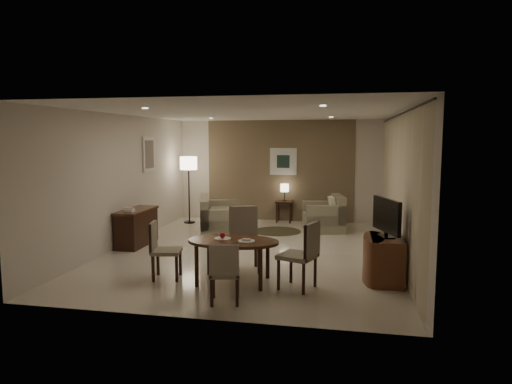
% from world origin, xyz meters
% --- Properties ---
extents(room_shell, '(5.50, 7.00, 2.70)m').
position_xyz_m(room_shell, '(0.00, 0.40, 1.35)').
color(room_shell, beige).
rests_on(room_shell, ground).
extents(taupe_accent, '(3.96, 0.03, 2.70)m').
position_xyz_m(taupe_accent, '(0.00, 3.48, 1.35)').
color(taupe_accent, brown).
rests_on(taupe_accent, wall_back).
extents(curtain_wall, '(0.08, 6.70, 2.58)m').
position_xyz_m(curtain_wall, '(2.68, 0.00, 1.32)').
color(curtain_wall, beige).
rests_on(curtain_wall, wall_right).
extents(curtain_rod, '(0.03, 6.80, 0.03)m').
position_xyz_m(curtain_rod, '(2.68, 0.00, 2.64)').
color(curtain_rod, black).
rests_on(curtain_rod, wall_right).
extents(art_back_frame, '(0.72, 0.03, 0.72)m').
position_xyz_m(art_back_frame, '(0.10, 3.46, 1.60)').
color(art_back_frame, silver).
rests_on(art_back_frame, wall_back).
extents(art_back_canvas, '(0.34, 0.01, 0.34)m').
position_xyz_m(art_back_canvas, '(0.10, 3.44, 1.60)').
color(art_back_canvas, '#1A2F26').
rests_on(art_back_canvas, wall_back).
extents(art_left_frame, '(0.03, 0.60, 0.80)m').
position_xyz_m(art_left_frame, '(-2.72, 1.20, 1.85)').
color(art_left_frame, silver).
rests_on(art_left_frame, wall_left).
extents(art_left_canvas, '(0.01, 0.46, 0.64)m').
position_xyz_m(art_left_canvas, '(-2.71, 1.20, 1.85)').
color(art_left_canvas, gray).
rests_on(art_left_canvas, wall_left).
extents(downlight_nl, '(0.10, 0.10, 0.01)m').
position_xyz_m(downlight_nl, '(-1.40, -1.80, 2.69)').
color(downlight_nl, white).
rests_on(downlight_nl, ceiling).
extents(downlight_nr, '(0.10, 0.10, 0.01)m').
position_xyz_m(downlight_nr, '(1.40, -1.80, 2.69)').
color(downlight_nr, white).
rests_on(downlight_nr, ceiling).
extents(downlight_fl, '(0.10, 0.10, 0.01)m').
position_xyz_m(downlight_fl, '(-1.40, 1.80, 2.69)').
color(downlight_fl, white).
rests_on(downlight_fl, ceiling).
extents(downlight_fr, '(0.10, 0.10, 0.01)m').
position_xyz_m(downlight_fr, '(1.40, 1.80, 2.69)').
color(downlight_fr, white).
rests_on(downlight_fr, ceiling).
extents(console_desk, '(0.48, 1.20, 0.75)m').
position_xyz_m(console_desk, '(-2.49, 0.00, 0.38)').
color(console_desk, '#4E3019').
rests_on(console_desk, floor).
extents(telephone, '(0.20, 0.14, 0.09)m').
position_xyz_m(telephone, '(-2.49, -0.30, 0.80)').
color(telephone, white).
rests_on(telephone, console_desk).
extents(tv_cabinet, '(0.48, 0.90, 0.70)m').
position_xyz_m(tv_cabinet, '(2.40, -1.50, 0.35)').
color(tv_cabinet, brown).
rests_on(tv_cabinet, floor).
extents(flat_tv, '(0.36, 0.85, 0.60)m').
position_xyz_m(flat_tv, '(2.38, -1.50, 1.02)').
color(flat_tv, black).
rests_on(flat_tv, tv_cabinet).
extents(dining_table, '(1.41, 0.88, 0.66)m').
position_xyz_m(dining_table, '(0.08, -2.02, 0.33)').
color(dining_table, '#4E3019').
rests_on(dining_table, floor).
extents(chair_near, '(0.48, 0.48, 0.84)m').
position_xyz_m(chair_near, '(0.18, -2.88, 0.42)').
color(chair_near, gray).
rests_on(chair_near, floor).
extents(chair_far, '(0.65, 0.65, 1.06)m').
position_xyz_m(chair_far, '(0.12, -1.37, 0.53)').
color(chair_far, gray).
rests_on(chair_far, floor).
extents(chair_left, '(0.52, 0.52, 0.91)m').
position_xyz_m(chair_left, '(-1.00, -2.03, 0.45)').
color(chair_left, gray).
rests_on(chair_left, floor).
extents(chair_right, '(0.63, 0.63, 1.01)m').
position_xyz_m(chair_right, '(1.08, -2.11, 0.50)').
color(chair_right, gray).
rests_on(chair_right, floor).
extents(plate_a, '(0.26, 0.26, 0.02)m').
position_xyz_m(plate_a, '(-0.10, -1.97, 0.67)').
color(plate_a, white).
rests_on(plate_a, dining_table).
extents(plate_b, '(0.26, 0.26, 0.02)m').
position_xyz_m(plate_b, '(0.30, -2.07, 0.67)').
color(plate_b, white).
rests_on(plate_b, dining_table).
extents(fruit_apple, '(0.09, 0.09, 0.09)m').
position_xyz_m(fruit_apple, '(-0.10, -1.97, 0.72)').
color(fruit_apple, maroon).
rests_on(fruit_apple, plate_a).
extents(napkin, '(0.12, 0.08, 0.03)m').
position_xyz_m(napkin, '(0.30, -2.07, 0.69)').
color(napkin, white).
rests_on(napkin, plate_b).
extents(round_rug, '(1.13, 1.13, 0.01)m').
position_xyz_m(round_rug, '(0.17, 1.97, 0.01)').
color(round_rug, '#3F3B23').
rests_on(round_rug, floor).
extents(sofa, '(1.99, 1.40, 0.85)m').
position_xyz_m(sofa, '(-1.16, 1.65, 0.42)').
color(sofa, gray).
rests_on(sofa, floor).
extents(armchair, '(1.09, 1.13, 0.86)m').
position_xyz_m(armchair, '(1.24, 2.27, 0.43)').
color(armchair, gray).
rests_on(armchair, floor).
extents(side_table, '(0.44, 0.44, 0.56)m').
position_xyz_m(side_table, '(0.17, 3.23, 0.28)').
color(side_table, '#321910').
rests_on(side_table, floor).
extents(table_lamp, '(0.22, 0.22, 0.50)m').
position_xyz_m(table_lamp, '(0.17, 3.25, 0.81)').
color(table_lamp, '#FFEAC1').
rests_on(table_lamp, side_table).
extents(floor_lamp, '(0.44, 0.44, 1.74)m').
position_xyz_m(floor_lamp, '(-2.28, 2.64, 0.87)').
color(floor_lamp, '#FFE5B7').
rests_on(floor_lamp, floor).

